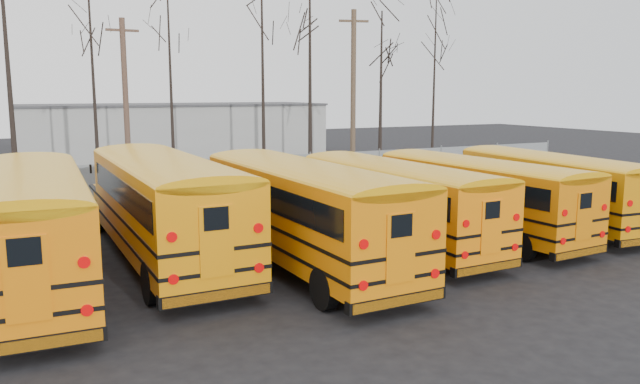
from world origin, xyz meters
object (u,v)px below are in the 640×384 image
bus_f (549,183)px  bus_c (301,205)px  bus_d (393,196)px  utility_pole_right (353,93)px  bus_a (29,218)px  bus_e (475,190)px  bus_b (163,199)px  utility_pole_left (126,108)px

bus_f → bus_c: bearing=-170.7°
bus_d → utility_pole_right: (6.84, 14.82, 3.27)m
bus_f → bus_a: bearing=-176.0°
bus_a → bus_e: (14.16, -0.30, -0.24)m
bus_b → utility_pole_left: 12.24m
utility_pole_left → bus_c: bearing=-83.1°
bus_e → utility_pole_right: bearing=73.6°
bus_c → utility_pole_left: size_ratio=1.34×
bus_e → bus_f: bearing=-2.0°
bus_d → utility_pole_right: 16.65m
bus_a → bus_c: (7.09, -1.09, -0.05)m
bus_b → utility_pole_left: (1.02, 11.96, 2.39)m
bus_b → bus_f: (14.13, -1.44, -0.27)m
bus_c → utility_pole_left: utility_pole_left is taller
bus_c → bus_f: bus_c is taller
bus_a → bus_d: bearing=0.9°
bus_a → utility_pole_right: (17.63, 14.57, 3.06)m
bus_a → bus_e: bearing=1.1°
bus_a → utility_pole_left: size_ratio=1.38×
utility_pole_left → bus_d: bearing=-68.3°
bus_b → bus_d: bearing=-12.2°
utility_pole_left → utility_pole_right: 13.05m
bus_a → bus_e: size_ratio=1.14×
bus_c → bus_e: size_ratio=1.11×
bus_a → bus_f: bearing=1.6°
bus_a → bus_b: (3.65, 1.23, 0.03)m
bus_e → utility_pole_left: bearing=121.8°
bus_c → bus_f: bearing=3.2°
bus_a → utility_pole_right: bearing=41.9°
bus_e → bus_b: bearing=168.4°
bus_b → bus_c: bearing=-34.5°
bus_a → utility_pole_right: 23.08m
bus_b → bus_d: bus_b is taller
bus_b → bus_f: bearing=-6.3°
utility_pole_right → bus_f: bearing=-73.8°
utility_pole_left → bus_b: bearing=-97.6°
bus_d → bus_f: 6.99m
bus_c → utility_pole_right: (10.54, 15.66, 3.11)m
bus_b → bus_e: bearing=-8.8°
bus_d → bus_e: bus_d is taller
bus_c → utility_pole_right: 19.13m
bus_b → bus_f: 14.21m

